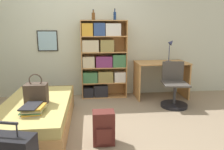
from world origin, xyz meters
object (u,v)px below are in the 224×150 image
(handbag, at_px, (36,94))
(bed, at_px, (37,114))
(desk, at_px, (161,73))
(bottle_brown, at_px, (115,16))
(desk_chair, at_px, (174,93))
(book_stack_on_bed, at_px, (33,109))
(bookcase, at_px, (102,59))
(desk_lamp, at_px, (171,46))
(bottle_green, at_px, (93,16))
(backpack, at_px, (104,128))

(handbag, bearing_deg, bed, 110.47)
(bed, height_order, desk, desk)
(bottle_brown, relative_size, desk_chair, 0.27)
(book_stack_on_bed, height_order, bookcase, bookcase)
(bookcase, bearing_deg, desk, -6.93)
(bookcase, bearing_deg, desk_lamp, -5.38)
(desk_chair, bearing_deg, desk, 97.71)
(bookcase, distance_m, desk, 1.31)
(bed, bearing_deg, handbag, -69.53)
(desk_chair, bearing_deg, bottle_brown, 145.95)
(book_stack_on_bed, distance_m, desk_chair, 2.62)
(bottle_green, height_order, desk_chair, bottle_green)
(bottle_green, relative_size, backpack, 0.47)
(bottle_green, distance_m, backpack, 2.49)
(backpack, bearing_deg, desk_lamp, 50.17)
(bookcase, bearing_deg, handbag, -124.78)
(bookcase, relative_size, desk_lamp, 3.37)
(bed, distance_m, bottle_brown, 2.47)
(handbag, relative_size, bookcase, 0.28)
(desk, bearing_deg, bed, -152.32)
(book_stack_on_bed, xyz_separation_m, bottle_green, (0.85, 1.82, 1.27))
(bed, distance_m, bottle_green, 2.25)
(desk_chair, relative_size, backpack, 1.91)
(desk, height_order, backpack, desk)
(bed, xyz_separation_m, bottle_brown, (1.36, 1.38, 1.54))
(desk, relative_size, desk_lamp, 2.25)
(desk, bearing_deg, bottle_brown, 171.82)
(bottle_brown, distance_m, desk, 1.57)
(book_stack_on_bed, bearing_deg, desk_chair, 25.00)
(bottle_brown, bearing_deg, bed, -134.64)
(bottle_green, bearing_deg, backpack, -88.11)
(bottle_green, bearing_deg, bookcase, 6.42)
(bed, xyz_separation_m, book_stack_on_bed, (0.06, -0.45, 0.26))
(bottle_green, distance_m, desk_lamp, 1.74)
(desk, xyz_separation_m, backpack, (-1.37, -1.85, -0.31))
(bottle_brown, bearing_deg, desk, -8.18)
(desk_lamp, bearing_deg, bookcase, 174.62)
(bed, distance_m, book_stack_on_bed, 0.52)
(bottle_brown, xyz_separation_m, backpack, (-0.38, -1.99, -1.52))
(bed, relative_size, desk, 1.71)
(desk, bearing_deg, book_stack_on_bed, -143.63)
(desk_lamp, xyz_separation_m, backpack, (-1.56, -1.87, -0.89))
(bed, height_order, backpack, backpack)
(backpack, bearing_deg, bottle_green, 91.89)
(handbag, bearing_deg, book_stack_on_bed, -86.34)
(book_stack_on_bed, distance_m, desk, 2.84)
(handbag, distance_m, bottle_brown, 2.31)
(desk_lamp, bearing_deg, bed, -153.81)
(bed, xyz_separation_m, desk, (2.35, 1.23, 0.33))
(bookcase, distance_m, desk_lamp, 1.49)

